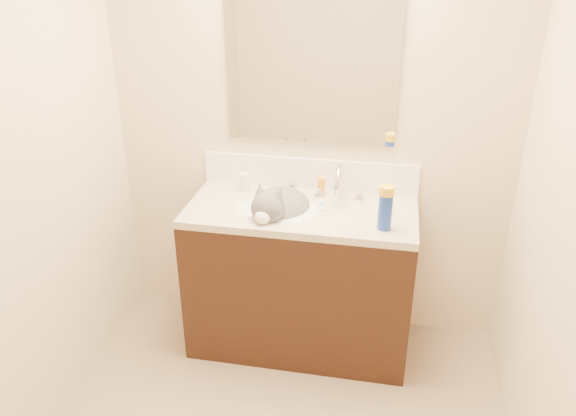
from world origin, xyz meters
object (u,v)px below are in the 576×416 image
at_px(pill_bottle, 245,182).
at_px(silver_jar, 293,188).
at_px(vanity_cabinet, 300,281).
at_px(spray_can, 385,212).
at_px(cat, 278,210).
at_px(amber_bottle, 321,186).
at_px(faucet, 339,186).
at_px(basin, 278,221).

height_order(pill_bottle, silver_jar, pill_bottle).
xyz_separation_m(vanity_cabinet, pill_bottle, (-0.35, 0.17, 0.50)).
relative_size(silver_jar, spray_can, 0.30).
bearing_deg(cat, silver_jar, 89.57).
bearing_deg(amber_bottle, cat, -133.32).
bearing_deg(silver_jar, amber_bottle, 0.22).
height_order(cat, amber_bottle, cat).
bearing_deg(silver_jar, faucet, -12.34).
distance_m(silver_jar, amber_bottle, 0.16).
bearing_deg(vanity_cabinet, cat, -173.82).
xyz_separation_m(faucet, silver_jar, (-0.26, 0.06, -0.06)).
bearing_deg(vanity_cabinet, basin, -165.96).
xyz_separation_m(faucet, cat, (-0.30, -0.15, -0.10)).
height_order(vanity_cabinet, spray_can, spray_can).
xyz_separation_m(faucet, spray_can, (0.25, -0.28, 0.01)).
relative_size(vanity_cabinet, amber_bottle, 12.08).
relative_size(vanity_cabinet, faucet, 4.29).
relative_size(vanity_cabinet, pill_bottle, 11.87).
xyz_separation_m(pill_bottle, silver_jar, (0.27, 0.02, -0.02)).
bearing_deg(basin, pill_bottle, 138.37).
bearing_deg(basin, cat, 85.09).
distance_m(faucet, spray_can, 0.38).
distance_m(vanity_cabinet, amber_bottle, 0.54).
xyz_separation_m(basin, pill_bottle, (-0.23, 0.20, 0.12)).
xyz_separation_m(vanity_cabinet, spray_can, (0.43, -0.15, 0.54)).
xyz_separation_m(basin, faucet, (0.30, 0.17, 0.16)).
distance_m(faucet, cat, 0.35).
bearing_deg(basin, amber_bottle, 48.73).
bearing_deg(silver_jar, cat, -100.55).
relative_size(silver_jar, amber_bottle, 0.56).
bearing_deg(pill_bottle, amber_bottle, 2.92).
distance_m(vanity_cabinet, cat, 0.45).
distance_m(basin, silver_jar, 0.25).
relative_size(basin, spray_can, 2.45).
height_order(vanity_cabinet, cat, cat).
height_order(basin, pill_bottle, pill_bottle).
xyz_separation_m(silver_jar, spray_can, (0.51, -0.34, 0.06)).
bearing_deg(spray_can, faucet, 131.57).
relative_size(vanity_cabinet, spray_can, 6.54).
relative_size(basin, faucet, 1.61).
bearing_deg(faucet, silver_jar, 167.66).
height_order(faucet, cat, faucet).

